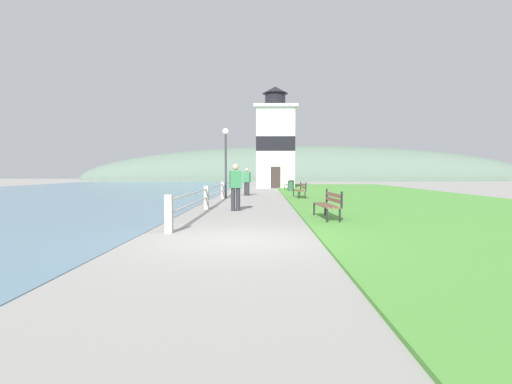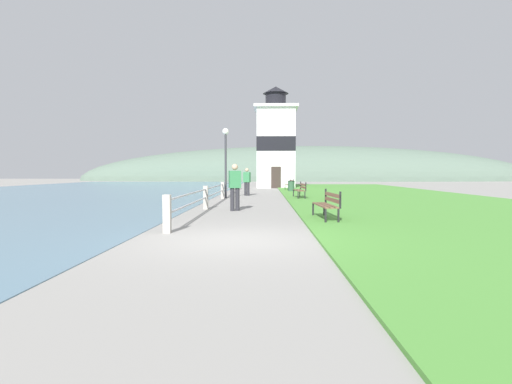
{
  "view_description": "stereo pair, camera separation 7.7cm",
  "coord_description": "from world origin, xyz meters",
  "px_view_note": "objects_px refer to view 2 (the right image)",
  "views": [
    {
      "loc": [
        0.61,
        -8.64,
        1.49
      ],
      "look_at": [
        0.12,
        15.16,
        0.3
      ],
      "focal_mm": 28.0,
      "sensor_mm": 36.0,
      "label": 1
    },
    {
      "loc": [
        0.69,
        -8.64,
        1.49
      ],
      "look_at": [
        0.12,
        15.16,
        0.3
      ],
      "focal_mm": 28.0,
      "sensor_mm": 36.0,
      "label": 2
    }
  ],
  "objects_px": {
    "park_bench_far": "(290,184)",
    "lamp_post": "(226,150)",
    "person_by_railing": "(247,181)",
    "trash_bin": "(291,186)",
    "person_strolling": "(235,185)",
    "park_bench_near": "(328,203)",
    "lighthouse": "(276,143)",
    "park_bench_midway": "(301,189)"
  },
  "relations": [
    {
      "from": "park_bench_far",
      "to": "lamp_post",
      "type": "relative_size",
      "value": 0.43
    },
    {
      "from": "person_by_railing",
      "to": "trash_bin",
      "type": "xyz_separation_m",
      "value": [
        3.14,
        5.14,
        -0.52
      ]
    },
    {
      "from": "person_strolling",
      "to": "person_by_railing",
      "type": "distance_m",
      "value": 9.93
    },
    {
      "from": "park_bench_near",
      "to": "trash_bin",
      "type": "relative_size",
      "value": 2.36
    },
    {
      "from": "park_bench_near",
      "to": "lighthouse",
      "type": "bearing_deg",
      "value": -91.79
    },
    {
      "from": "lighthouse",
      "to": "lamp_post",
      "type": "relative_size",
      "value": 2.44
    },
    {
      "from": "park_bench_midway",
      "to": "lighthouse",
      "type": "relative_size",
      "value": 0.2
    },
    {
      "from": "person_strolling",
      "to": "park_bench_midway",
      "type": "bearing_deg",
      "value": -41.16
    },
    {
      "from": "park_bench_midway",
      "to": "lamp_post",
      "type": "bearing_deg",
      "value": -5.56
    },
    {
      "from": "person_strolling",
      "to": "trash_bin",
      "type": "relative_size",
      "value": 2.15
    },
    {
      "from": "park_bench_near",
      "to": "park_bench_far",
      "type": "bearing_deg",
      "value": -94.06
    },
    {
      "from": "park_bench_far",
      "to": "lighthouse",
      "type": "distance_m",
      "value": 7.26
    },
    {
      "from": "park_bench_near",
      "to": "person_strolling",
      "type": "height_order",
      "value": "person_strolling"
    },
    {
      "from": "trash_bin",
      "to": "lighthouse",
      "type": "bearing_deg",
      "value": 96.84
    },
    {
      "from": "lighthouse",
      "to": "person_by_railing",
      "type": "relative_size",
      "value": 5.56
    },
    {
      "from": "lighthouse",
      "to": "park_bench_far",
      "type": "bearing_deg",
      "value": -80.56
    },
    {
      "from": "trash_bin",
      "to": "lamp_post",
      "type": "bearing_deg",
      "value": -118.48
    },
    {
      "from": "person_by_railing",
      "to": "park_bench_midway",
      "type": "bearing_deg",
      "value": -112.48
    },
    {
      "from": "park_bench_far",
      "to": "lamp_post",
      "type": "height_order",
      "value": "lamp_post"
    },
    {
      "from": "trash_bin",
      "to": "park_bench_near",
      "type": "bearing_deg",
      "value": -90.13
    },
    {
      "from": "park_bench_near",
      "to": "lamp_post",
      "type": "relative_size",
      "value": 0.5
    },
    {
      "from": "park_bench_far",
      "to": "person_by_railing",
      "type": "height_order",
      "value": "person_by_railing"
    },
    {
      "from": "person_strolling",
      "to": "lamp_post",
      "type": "height_order",
      "value": "lamp_post"
    },
    {
      "from": "person_strolling",
      "to": "lamp_post",
      "type": "relative_size",
      "value": 0.46
    },
    {
      "from": "park_bench_midway",
      "to": "lighthouse",
      "type": "bearing_deg",
      "value": -90.14
    },
    {
      "from": "park_bench_far",
      "to": "person_by_railing",
      "type": "distance_m",
      "value": 7.93
    },
    {
      "from": "lighthouse",
      "to": "park_bench_near",
      "type": "bearing_deg",
      "value": -87.93
    },
    {
      "from": "trash_bin",
      "to": "lamp_post",
      "type": "distance_m",
      "value": 9.14
    },
    {
      "from": "person_strolling",
      "to": "trash_bin",
      "type": "xyz_separation_m",
      "value": [
        3.14,
        15.07,
        -0.55
      ]
    },
    {
      "from": "park_bench_midway",
      "to": "person_strolling",
      "type": "distance_m",
      "value": 7.84
    },
    {
      "from": "lighthouse",
      "to": "person_by_railing",
      "type": "xyz_separation_m",
      "value": [
        -2.15,
        -13.39,
        -3.34
      ]
    },
    {
      "from": "park_bench_far",
      "to": "person_strolling",
      "type": "height_order",
      "value": "person_strolling"
    },
    {
      "from": "park_bench_midway",
      "to": "person_strolling",
      "type": "height_order",
      "value": "person_strolling"
    },
    {
      "from": "person_by_railing",
      "to": "lamp_post",
      "type": "bearing_deg",
      "value": 176.48
    },
    {
      "from": "person_strolling",
      "to": "trash_bin",
      "type": "height_order",
      "value": "person_strolling"
    },
    {
      "from": "lamp_post",
      "to": "park_bench_near",
      "type": "bearing_deg",
      "value": -67.87
    },
    {
      "from": "person_by_railing",
      "to": "trash_bin",
      "type": "bearing_deg",
      "value": -12.58
    },
    {
      "from": "lamp_post",
      "to": "trash_bin",
      "type": "bearing_deg",
      "value": 61.52
    },
    {
      "from": "park_bench_far",
      "to": "lamp_post",
      "type": "distance_m",
      "value": 10.98
    },
    {
      "from": "person_by_railing",
      "to": "lamp_post",
      "type": "relative_size",
      "value": 0.44
    },
    {
      "from": "park_bench_near",
      "to": "lamp_post",
      "type": "height_order",
      "value": "lamp_post"
    },
    {
      "from": "park_bench_near",
      "to": "person_strolling",
      "type": "relative_size",
      "value": 1.1
    }
  ]
}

